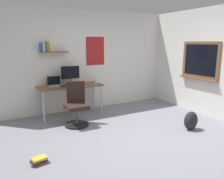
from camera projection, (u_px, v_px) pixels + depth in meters
ground_plane at (136, 141)px, 4.12m from camera, size 5.20×5.20×0.00m
wall_back at (84, 61)px, 5.95m from camera, size 5.00×0.30×2.60m
desk at (71, 88)px, 5.51m from camera, size 1.56×0.60×0.74m
office_chair at (76, 107)px, 4.88m from camera, size 0.53×0.55×0.95m
laptop at (55, 84)px, 5.44m from camera, size 0.31×0.21×0.23m
monitor_primary at (70, 74)px, 5.54m from camera, size 0.46×0.17×0.46m
keyboard at (68, 86)px, 5.39m from camera, size 0.37×0.13×0.02m
computer_mouse at (79, 85)px, 5.52m from camera, size 0.10×0.06×0.03m
coffee_mug at (96, 82)px, 5.78m from camera, size 0.08×0.08×0.09m
backpack at (191, 121)px, 4.63m from camera, size 0.32×0.22×0.39m
book_stack_on_floor at (39, 161)px, 3.35m from camera, size 0.25×0.20×0.09m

